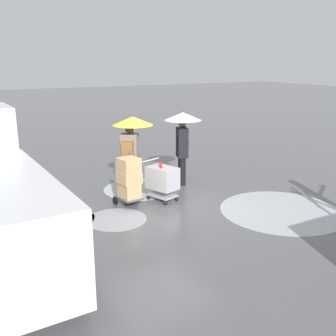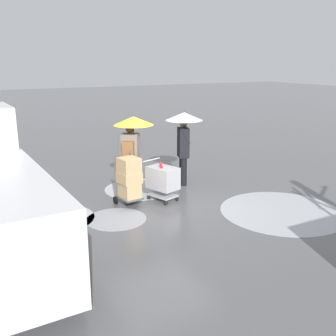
{
  "view_description": "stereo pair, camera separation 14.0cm",
  "coord_description": "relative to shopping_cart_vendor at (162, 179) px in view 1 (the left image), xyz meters",
  "views": [
    {
      "loc": [
        4.37,
        8.18,
        3.49
      ],
      "look_at": [
        -0.08,
        0.38,
        1.05
      ],
      "focal_mm": 42.4,
      "sensor_mm": 36.0,
      "label": 1
    },
    {
      "loc": [
        4.25,
        8.25,
        3.49
      ],
      "look_at": [
        -0.08,
        0.38,
        1.05
      ],
      "focal_mm": 42.4,
      "sensor_mm": 36.0,
      "label": 2
    }
  ],
  "objects": [
    {
      "name": "pedestrian_black_side",
      "position": [
        0.49,
        -0.77,
        1.0
      ],
      "size": [
        1.04,
        1.04,
        2.15
      ],
      "color": "black",
      "rests_on": "ground"
    },
    {
      "name": "slush_patch_far_side",
      "position": [
        -2.11,
        2.08,
        -0.57
      ],
      "size": [
        2.92,
        2.92,
        0.01
      ],
      "primitive_type": "cylinder",
      "color": "#ADAFB5",
      "rests_on": "ground"
    },
    {
      "name": "slush_patch_near_cluster",
      "position": [
        0.12,
        -1.14,
        -0.57
      ],
      "size": [
        1.99,
        1.99,
        0.01
      ],
      "primitive_type": "cylinder",
      "color": "silver",
      "rests_on": "ground"
    },
    {
      "name": "hand_dolly_boxes",
      "position": [
        0.91,
        -0.05,
        0.13
      ],
      "size": [
        0.57,
        0.75,
        1.32
      ],
      "color": "#515156",
      "rests_on": "ground"
    },
    {
      "name": "ground_plane",
      "position": [
        0.3,
        0.29,
        -0.57
      ],
      "size": [
        90.0,
        90.0,
        0.0
      ],
      "primitive_type": "plane",
      "color": "#5B5B5E"
    },
    {
      "name": "slush_patch_under_van",
      "position": [
        2.8,
        -0.08,
        -0.57
      ],
      "size": [
        1.87,
        1.87,
        0.01
      ],
      "primitive_type": "cylinder",
      "color": "silver",
      "rests_on": "ground"
    },
    {
      "name": "slush_patch_mid_street",
      "position": [
        1.53,
        0.61,
        -0.57
      ],
      "size": [
        1.38,
        1.38,
        0.01
      ],
      "primitive_type": "cylinder",
      "color": "#999BA0",
      "rests_on": "ground"
    },
    {
      "name": "shopping_cart_vendor",
      "position": [
        0.0,
        0.0,
        0.0
      ],
      "size": [
        0.77,
        0.95,
        1.04
      ],
      "color": "#B2B2B7",
      "rests_on": "ground"
    },
    {
      "name": "pedestrian_pink_side",
      "position": [
        -1.14,
        -0.87,
        1.02
      ],
      "size": [
        1.04,
        1.04,
        2.15
      ],
      "color": "black",
      "rests_on": "ground"
    }
  ]
}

